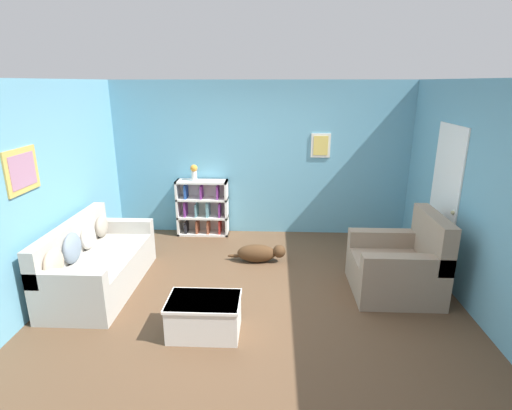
% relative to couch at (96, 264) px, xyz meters
% --- Properties ---
extents(ground_plane, '(14.00, 14.00, 0.00)m').
position_rel_couch_xyz_m(ground_plane, '(2.04, -0.07, -0.33)').
color(ground_plane, brown).
extents(wall_back, '(5.60, 0.13, 2.60)m').
position_rel_couch_xyz_m(wall_back, '(2.04, 2.18, 0.97)').
color(wall_back, '#609EB7').
rests_on(wall_back, ground_plane).
extents(wall_left, '(0.13, 5.00, 2.60)m').
position_rel_couch_xyz_m(wall_left, '(-0.51, -0.08, 0.97)').
color(wall_left, '#609EB7').
rests_on(wall_left, ground_plane).
extents(wall_right, '(0.16, 5.00, 2.60)m').
position_rel_couch_xyz_m(wall_right, '(4.59, -0.06, 0.97)').
color(wall_right, '#609EB7').
rests_on(wall_right, ground_plane).
extents(couch, '(0.86, 1.83, 0.88)m').
position_rel_couch_xyz_m(couch, '(0.00, 0.00, 0.00)').
color(couch, '#ADA89E').
rests_on(couch, ground_plane).
extents(bookshelf, '(0.87, 0.29, 0.97)m').
position_rel_couch_xyz_m(bookshelf, '(1.04, 1.98, 0.14)').
color(bookshelf, silver).
rests_on(bookshelf, ground_plane).
extents(recliner_chair, '(1.02, 1.00, 1.04)m').
position_rel_couch_xyz_m(recliner_chair, '(3.86, 0.06, 0.02)').
color(recliner_chair, gray).
rests_on(recliner_chair, ground_plane).
extents(coffee_table, '(0.76, 0.51, 0.40)m').
position_rel_couch_xyz_m(coffee_table, '(1.55, -0.93, -0.11)').
color(coffee_table, silver).
rests_on(coffee_table, ground_plane).
extents(dog, '(0.87, 0.24, 0.27)m').
position_rel_couch_xyz_m(dog, '(2.07, 0.87, -0.19)').
color(dog, '#472D19').
rests_on(dog, ground_plane).
extents(vase, '(0.12, 0.12, 0.27)m').
position_rel_couch_xyz_m(vase, '(0.92, 1.96, 0.79)').
color(vase, silver).
rests_on(vase, bookshelf).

